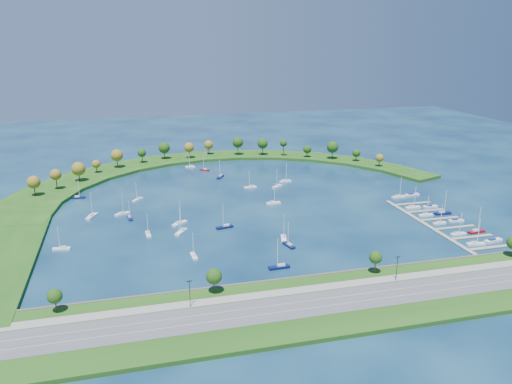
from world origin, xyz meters
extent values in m
plane|color=#061C3C|center=(0.00, 0.00, 0.00)|extent=(700.00, 700.00, 0.00)
cube|color=#1B4813|center=(0.00, -124.00, 0.80)|extent=(420.00, 42.00, 1.60)
cube|color=#474442|center=(0.00, -102.50, 0.90)|extent=(420.00, 1.20, 1.80)
cube|color=#515154|center=(0.00, -124.00, 1.66)|extent=(420.00, 16.00, 0.12)
cube|color=gray|center=(0.00, -113.00, 1.66)|extent=(420.00, 5.00, 0.12)
cube|color=silver|center=(0.00, -126.50, 1.73)|extent=(420.00, 0.15, 0.02)
cube|color=silver|center=(0.00, -121.50, 1.73)|extent=(420.00, 0.15, 0.02)
cylinder|color=#382314|center=(-95.00, -107.00, 4.05)|extent=(0.56, 0.56, 4.90)
sphere|color=#224010|center=(-95.00, -107.00, 7.54)|extent=(5.20, 5.20, 5.20)
cylinder|color=#382314|center=(-40.00, -107.00, 4.22)|extent=(0.56, 0.56, 5.25)
sphere|color=#224010|center=(-40.00, -107.00, 8.05)|extent=(6.00, 6.00, 6.00)
cylinder|color=#382314|center=(25.00, -107.00, 4.40)|extent=(0.56, 0.56, 5.60)
sphere|color=#224010|center=(25.00, -107.00, 8.24)|extent=(5.20, 5.20, 5.20)
cylinder|color=#382314|center=(90.00, -107.00, 4.05)|extent=(0.56, 0.56, 4.90)
cylinder|color=black|center=(-50.00, -115.00, 6.60)|extent=(0.24, 0.24, 10.00)
cylinder|color=black|center=(30.00, -115.00, 6.60)|extent=(0.24, 0.24, 10.00)
cube|color=#1B4813|center=(-126.75, 7.81, 1.00)|extent=(43.73, 48.72, 2.00)
cube|color=#1B4813|center=(-118.83, 37.57, 1.00)|extent=(50.23, 54.30, 2.00)
cube|color=#1B4813|center=(-104.03, 64.58, 1.00)|extent=(54.07, 56.09, 2.00)
cube|color=#1B4813|center=(-83.21, 87.27, 1.00)|extent=(55.20, 54.07, 2.00)
cube|color=#1B4813|center=(-57.57, 104.32, 1.00)|extent=(53.65, 48.47, 2.00)
cube|color=#1B4813|center=(-28.60, 114.76, 1.00)|extent=(49.62, 39.75, 2.00)
cube|color=#1B4813|center=(2.03, 117.98, 1.00)|extent=(44.32, 29.96, 2.00)
cube|color=#1B4813|center=(32.54, 113.79, 1.00)|extent=(49.49, 38.05, 2.00)
cube|color=#1B4813|center=(61.17, 102.44, 1.00)|extent=(51.13, 44.12, 2.00)
cube|color=#1B4813|center=(86.25, 84.58, 1.00)|extent=(49.19, 47.96, 2.00)
cube|color=#1B4813|center=(106.34, 61.24, 1.00)|extent=(43.90, 49.49, 2.00)
cube|color=#1B4813|center=(120.28, 33.78, 1.00)|extent=(35.67, 48.74, 2.00)
cylinder|color=#382314|center=(-122.01, 36.99, 5.42)|extent=(0.56, 0.56, 6.84)
sphere|color=brown|center=(-122.01, 36.99, 10.38)|extent=(7.69, 7.69, 7.69)
cylinder|color=#382314|center=(-110.90, 47.76, 6.03)|extent=(0.56, 0.56, 8.06)
sphere|color=brown|center=(-110.90, 47.76, 11.44)|extent=(6.85, 6.85, 6.85)
cylinder|color=#382314|center=(-98.78, 63.97, 5.24)|extent=(0.56, 0.56, 6.49)
sphere|color=brown|center=(-98.78, 63.97, 10.27)|extent=(8.90, 8.90, 8.90)
cylinder|color=#382314|center=(-88.66, 83.29, 4.54)|extent=(0.56, 0.56, 5.08)
sphere|color=brown|center=(-88.66, 83.29, 8.24)|extent=(5.81, 5.81, 5.81)
cylinder|color=#382314|center=(-74.66, 94.61, 5.67)|extent=(0.56, 0.56, 7.35)
sphere|color=brown|center=(-74.66, 94.61, 11.06)|extent=(8.57, 8.57, 8.57)
cylinder|color=#382314|center=(-56.81, 105.14, 5.17)|extent=(0.56, 0.56, 6.33)
sphere|color=#224010|center=(-56.81, 105.14, 9.60)|extent=(6.31, 6.31, 6.31)
cylinder|color=#382314|center=(-39.53, 113.75, 5.43)|extent=(0.56, 0.56, 6.87)
sphere|color=#224010|center=(-39.53, 113.75, 10.59)|extent=(8.60, 8.60, 8.60)
cylinder|color=#382314|center=(-20.79, 111.55, 5.46)|extent=(0.56, 0.56, 6.93)
sphere|color=brown|center=(-20.79, 111.55, 10.46)|extent=(7.64, 7.64, 7.64)
cylinder|color=#382314|center=(-3.96, 120.56, 5.21)|extent=(0.56, 0.56, 6.43)
sphere|color=brown|center=(-3.96, 120.56, 9.85)|extent=(7.13, 7.13, 7.13)
cylinder|color=#382314|center=(18.18, 113.07, 6.17)|extent=(0.56, 0.56, 8.34)
sphere|color=#224010|center=(18.18, 113.07, 12.02)|extent=(8.40, 8.40, 8.40)
cylinder|color=#382314|center=(37.10, 107.68, 5.84)|extent=(0.56, 0.56, 7.67)
sphere|color=#224010|center=(37.10, 107.68, 11.31)|extent=(8.19, 8.19, 8.19)
cylinder|color=#382314|center=(52.21, 100.86, 6.49)|extent=(0.56, 0.56, 8.97)
sphere|color=#224010|center=(52.21, 100.86, 12.10)|extent=(5.63, 5.63, 5.63)
cylinder|color=#382314|center=(68.88, 91.69, 4.44)|extent=(0.56, 0.56, 4.89)
sphere|color=#224010|center=(68.88, 91.69, 8.18)|extent=(6.48, 6.48, 6.48)
cylinder|color=#382314|center=(85.45, 81.19, 5.77)|extent=(0.56, 0.56, 7.54)
sphere|color=#224010|center=(85.45, 81.19, 11.33)|extent=(8.97, 8.97, 8.97)
cylinder|color=#382314|center=(100.15, 69.88, 4.46)|extent=(0.56, 0.56, 4.92)
sphere|color=#224010|center=(100.15, 69.88, 8.13)|extent=(6.03, 6.03, 6.03)
cylinder|color=#382314|center=(109.17, 50.32, 4.59)|extent=(0.56, 0.56, 5.17)
sphere|color=brown|center=(109.17, 50.32, 8.34)|extent=(5.84, 5.84, 5.84)
cylinder|color=gray|center=(-6.41, 120.04, 3.93)|extent=(2.20, 2.20, 3.86)
cylinder|color=gray|center=(-6.41, 120.04, 6.01)|extent=(2.60, 2.60, 0.30)
cube|color=gray|center=(78.00, -61.00, 0.35)|extent=(2.20, 82.00, 0.40)
cube|color=gray|center=(90.10, -94.00, 0.35)|extent=(22.00, 2.00, 0.40)
cylinder|color=#382314|center=(101.00, -94.00, 0.60)|extent=(0.36, 0.36, 1.60)
cube|color=gray|center=(90.10, -80.80, 0.35)|extent=(22.00, 2.00, 0.40)
cylinder|color=#382314|center=(101.00, -80.80, 0.60)|extent=(0.36, 0.36, 1.60)
cube|color=gray|center=(90.10, -67.60, 0.35)|extent=(22.00, 2.00, 0.40)
cylinder|color=#382314|center=(101.00, -67.60, 0.60)|extent=(0.36, 0.36, 1.60)
cube|color=gray|center=(90.10, -54.40, 0.35)|extent=(22.00, 2.00, 0.40)
cylinder|color=#382314|center=(101.00, -54.40, 0.60)|extent=(0.36, 0.36, 1.60)
cube|color=gray|center=(90.10, -41.20, 0.35)|extent=(22.00, 2.00, 0.40)
cylinder|color=#382314|center=(101.00, -41.20, 0.60)|extent=(0.36, 0.36, 1.60)
cube|color=gray|center=(90.10, -28.00, 0.35)|extent=(22.00, 2.00, 0.40)
cylinder|color=#382314|center=(101.00, -28.00, 0.60)|extent=(0.36, 0.36, 1.60)
cube|color=white|center=(-22.99, 90.00, 0.43)|extent=(7.46, 3.70, 0.86)
cube|color=silver|center=(-22.30, 89.83, 1.16)|extent=(2.78, 1.98, 0.60)
cylinder|color=silver|center=(-23.55, 90.14, 5.71)|extent=(0.32, 0.32, 9.70)
cube|color=white|center=(24.22, 24.40, 0.49)|extent=(8.04, 6.35, 0.98)
cube|color=silver|center=(24.90, 24.84, 1.32)|extent=(3.25, 2.89, 0.68)
cylinder|color=silver|center=(23.68, 24.04, 6.46)|extent=(0.32, 0.32, 10.97)
cube|color=white|center=(12.09, -7.65, 0.50)|extent=(8.44, 2.89, 1.00)
cube|color=silver|center=(11.26, -7.70, 1.35)|extent=(3.01, 1.82, 0.70)
cylinder|color=silver|center=(12.75, -7.60, 6.60)|extent=(0.32, 0.32, 11.21)
cube|color=white|center=(-43.95, -27.63, 0.54)|extent=(8.58, 7.52, 1.07)
cube|color=silver|center=(-44.65, -28.18, 1.45)|extent=(3.55, 3.32, 0.75)
cylinder|color=silver|center=(-43.39, -27.18, 7.12)|extent=(0.32, 0.32, 12.09)
cube|color=white|center=(-72.34, -5.09, 0.51)|extent=(8.56, 6.08, 1.01)
cube|color=silver|center=(-73.08, -5.49, 1.37)|extent=(3.39, 2.86, 0.71)
cylinder|color=silver|center=(-71.74, -4.77, 6.71)|extent=(0.32, 0.32, 11.40)
cube|color=#0A1344|center=(1.36, -68.86, 0.48)|extent=(4.13, 8.38, 0.97)
cube|color=silver|center=(1.56, -69.65, 1.31)|extent=(2.21, 3.12, 0.68)
cylinder|color=silver|center=(1.21, -68.24, 6.42)|extent=(0.32, 0.32, 10.89)
cube|color=white|center=(-63.43, 18.95, 0.45)|extent=(6.67, 7.03, 0.91)
cube|color=silver|center=(-62.92, 19.51, 1.23)|extent=(2.88, 2.96, 0.64)
cylinder|color=silver|center=(-63.84, 18.50, 6.02)|extent=(0.32, 0.32, 10.23)
cube|color=#0A1344|center=(-9.77, -90.00, 0.54)|extent=(9.07, 2.85, 1.08)
cube|color=silver|center=(-8.87, -89.97, 1.45)|extent=(3.21, 1.88, 0.75)
cylinder|color=silver|center=(-10.49, -90.03, 7.14)|extent=(0.32, 0.32, 12.12)
cube|color=white|center=(6.91, 27.01, 0.48)|extent=(8.05, 2.60, 0.95)
cube|color=silver|center=(7.71, 27.05, 1.29)|extent=(2.85, 1.69, 0.67)
cylinder|color=silver|center=(6.28, 26.98, 6.32)|extent=(0.32, 0.32, 10.73)
cube|color=#0A1344|center=(-68.56, -12.76, 0.42)|extent=(2.79, 7.13, 0.83)
cube|color=silver|center=(-68.64, -12.07, 1.12)|extent=(1.65, 2.58, 0.58)
cylinder|color=silver|center=(-68.49, -13.31, 5.52)|extent=(0.32, 0.32, 9.37)
cube|color=white|center=(-60.48, -38.59, 0.47)|extent=(2.59, 7.86, 0.93)
cube|color=silver|center=(-60.52, -37.81, 1.26)|extent=(1.67, 2.79, 0.65)
cylinder|color=silver|center=(-60.44, -39.21, 6.16)|extent=(0.32, 0.32, 10.47)
cube|color=#0A1344|center=(-6.96, 56.19, 0.53)|extent=(6.49, 8.82, 1.05)
cube|color=silver|center=(-6.52, 56.95, 1.42)|extent=(3.02, 3.51, 0.74)
cylinder|color=silver|center=(-7.31, 55.58, 6.96)|extent=(0.32, 0.32, 11.83)
cube|color=white|center=(-44.63, -39.72, 0.54)|extent=(7.08, 8.89, 1.08)
cube|color=silver|center=(-44.13, -38.97, 1.46)|extent=(3.21, 3.60, 0.76)
cylinder|color=silver|center=(-45.03, -40.32, 7.16)|extent=(0.32, 0.32, 12.15)
cube|color=white|center=(32.82, 34.69, 0.50)|extent=(8.54, 3.67, 0.99)
cube|color=silver|center=(32.00, 34.55, 1.34)|extent=(3.12, 2.08, 0.69)
cylinder|color=silver|center=(33.47, 34.81, 6.57)|extent=(0.32, 0.32, 11.16)
cube|color=white|center=(-99.44, -46.71, 0.47)|extent=(7.98, 3.14, 0.93)
cube|color=silver|center=(-98.67, -46.81, 1.26)|extent=(2.89, 1.85, 0.65)
cylinder|color=silver|center=(-100.06, -46.63, 6.17)|extent=(0.32, 0.32, 10.48)
cube|color=#0A1344|center=(-22.68, -38.57, 0.53)|extent=(9.10, 4.41, 1.05)
cube|color=silver|center=(-21.82, -38.37, 1.42)|extent=(3.38, 2.38, 0.74)
cylinder|color=silver|center=(-23.36, -38.73, 6.97)|extent=(0.32, 0.32, 11.84)
cube|color=#0A1344|center=(-97.43, 31.75, 0.45)|extent=(7.66, 2.78, 0.90)
cube|color=silver|center=(-98.18, 31.82, 1.22)|extent=(2.75, 1.71, 0.63)
cylinder|color=silver|center=(-96.83, 31.70, 5.96)|extent=(0.32, 0.32, 10.13)
cube|color=white|center=(-88.10, -5.03, 0.56)|extent=(6.40, 9.52, 1.12)
cube|color=silver|center=(-88.51, -5.87, 1.51)|extent=(3.06, 3.73, 0.78)
cylinder|color=silver|center=(-87.78, -4.36, 7.40)|extent=(0.32, 0.32, 12.57)
cube|color=white|center=(1.57, -60.44, 0.51)|extent=(4.54, 8.85, 1.02)
cube|color=silver|center=(1.80, -59.61, 1.38)|extent=(2.39, 3.32, 0.72)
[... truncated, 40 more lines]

